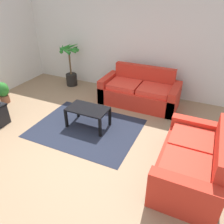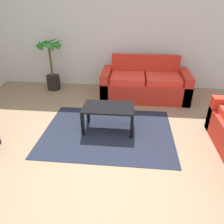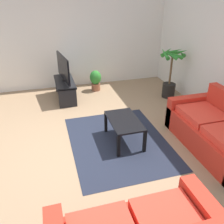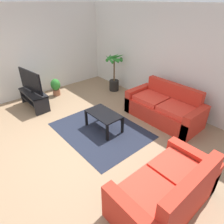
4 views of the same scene
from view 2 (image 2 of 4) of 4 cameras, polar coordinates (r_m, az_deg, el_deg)
name	(u,v)px [view 2 (image 2 of 4)]	position (r m, az deg, el deg)	size (l,w,h in m)	color
ground_plane	(96,159)	(3.22, -4.27, -12.09)	(6.60, 6.60, 0.00)	#937556
wall_back	(115,31)	(5.49, 0.75, 20.46)	(6.00, 0.06, 2.70)	silver
couch_main	(145,85)	(5.03, 8.55, 7.10)	(1.92, 0.90, 0.90)	red
coffee_table	(108,110)	(3.67, -0.93, 0.48)	(0.86, 0.51, 0.44)	black
area_rug	(108,132)	(3.77, -1.07, -5.17)	(2.20, 1.70, 0.01)	#1E2333
potted_palm	(52,66)	(5.55, -15.54, 11.53)	(0.66, 0.65, 1.25)	black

